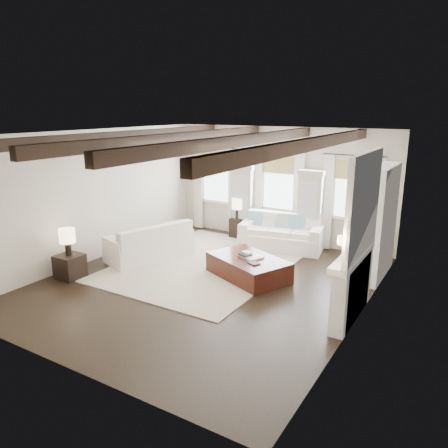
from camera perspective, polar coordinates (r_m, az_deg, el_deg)
The scene contains 16 objects.
ground at distance 9.62m, azimuth -2.26°, elevation -7.66°, with size 7.50×7.50×0.00m, color black.
room_shell at distance 9.45m, azimuth 4.42°, elevation 3.89°, with size 6.54×7.54×3.22m.
area_rug at distance 10.69m, azimuth -2.37°, elevation -5.21°, with size 3.69×4.84×0.02m, color #B8AA93.
sofa_back at distance 11.87m, azimuth 7.56°, elevation -1.39°, with size 2.31×1.35×0.93m.
sofa_left at distance 11.10m, azimuth -9.53°, elevation -2.67°, with size 1.59×2.31×0.91m.
ottoman at distance 9.83m, azimuth 3.19°, elevation -5.70°, with size 1.78×1.11×0.47m, color black.
tray at distance 9.78m, azimuth 3.51°, elevation -4.22°, with size 0.50×0.38×0.04m, color white.
book_lower at distance 9.77m, azimuth 2.80°, elevation -3.99°, with size 0.26×0.20×0.04m, color #262628.
book_upper at distance 9.80m, azimuth 3.05°, elevation -3.72°, with size 0.22×0.17×0.03m, color beige.
book_loose at distance 9.37m, azimuth 3.91°, elevation -5.13°, with size 0.24×0.18×0.03m, color #262628.
side_table_front at distance 10.37m, azimuth -19.47°, elevation -5.24°, with size 0.53×0.53×0.53m, color black.
lamp_front at distance 10.17m, azimuth -19.81°, elevation -1.65°, with size 0.35×0.35×0.60m.
side_table_back at distance 12.80m, azimuth 1.78°, elevation -0.48°, with size 0.38×0.38×0.57m, color black.
lamp_back at distance 12.63m, azimuth 1.81°, elevation 2.53°, with size 0.34×0.34×0.59m.
candlestick_near at distance 8.18m, azimuth 14.31°, elevation -9.98°, with size 0.15×0.15×0.75m.
candlestick_far at distance 8.56m, azimuth 15.13°, elevation -9.06°, with size 0.14×0.14×0.70m.
Camera 1 is at (4.89, -7.40, 3.71)m, focal length 35.00 mm.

